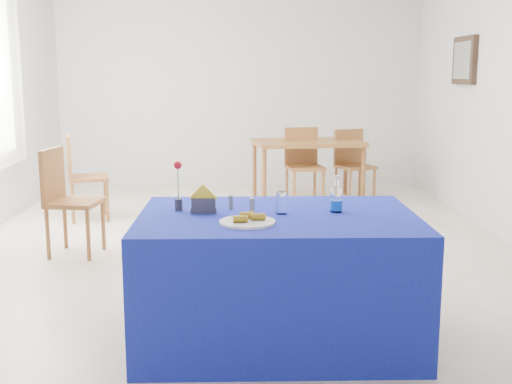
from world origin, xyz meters
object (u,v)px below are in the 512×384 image
at_px(chair_bg_left, 303,160).
at_px(chair_bg_right, 352,160).
at_px(plate, 247,222).
at_px(chair_win_a, 65,194).
at_px(blue_table, 277,277).
at_px(water_bottle, 336,200).
at_px(oak_table, 308,147).
at_px(chair_win_b, 80,171).

distance_m(chair_bg_left, chair_bg_right, 0.65).
distance_m(plate, chair_bg_right, 4.62).
bearing_deg(chair_bg_right, chair_win_a, -161.61).
xyz_separation_m(blue_table, chair_bg_left, (0.53, 4.01, 0.15)).
distance_m(plate, chair_win_a, 2.61).
bearing_deg(water_bottle, oak_table, 86.46).
distance_m(oak_table, chair_win_b, 2.71).
xyz_separation_m(oak_table, chair_win_b, (-2.53, -0.95, -0.14)).
height_order(blue_table, chair_win_b, chair_win_b).
bearing_deg(chair_win_b, water_bottle, -158.92).
relative_size(plate, oak_table, 0.22).
xyz_separation_m(water_bottle, chair_bg_right, (0.81, 4.13, -0.32)).
xyz_separation_m(chair_bg_left, chair_win_a, (-2.27, -2.16, 0.01)).
bearing_deg(chair_win_b, chair_win_a, 173.56).
bearing_deg(plate, chair_bg_right, 73.18).
height_order(water_bottle, oak_table, water_bottle).
bearing_deg(oak_table, plate, -100.06).
height_order(plate, chair_win_b, chair_win_b).
height_order(plate, chair_win_a, chair_win_a).
bearing_deg(blue_table, chair_win_a, 132.98).
xyz_separation_m(chair_win_a, chair_win_b, (-0.20, 1.34, -0.00)).
bearing_deg(chair_win_b, blue_table, -163.78).
relative_size(water_bottle, chair_bg_left, 0.23).
distance_m(water_bottle, chair_bg_right, 4.22).
bearing_deg(oak_table, chair_win_b, -159.36).
height_order(blue_table, water_bottle, water_bottle).
distance_m(water_bottle, chair_win_b, 3.89).
height_order(chair_bg_right, chair_win_a, chair_win_a).
xyz_separation_m(blue_table, chair_win_b, (-1.93, 3.20, 0.15)).
relative_size(water_bottle, oak_table, 0.16).
distance_m(plate, chair_bg_left, 4.31).
bearing_deg(water_bottle, plate, -151.14).
bearing_deg(chair_win_a, plate, -134.98).
bearing_deg(chair_bg_left, water_bottle, -102.61).
xyz_separation_m(oak_table, chair_win_a, (-2.33, -2.30, -0.14)).
bearing_deg(water_bottle, chair_bg_left, 87.28).
distance_m(plate, chair_win_b, 3.86).
bearing_deg(water_bottle, chair_bg_right, 78.88).
bearing_deg(chair_win_a, chair_bg_left, -38.14).
height_order(water_bottle, chair_bg_left, water_bottle).
xyz_separation_m(plate, water_bottle, (0.52, 0.29, 0.06)).
height_order(plate, water_bottle, water_bottle).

